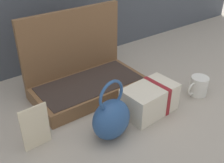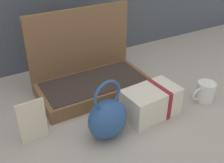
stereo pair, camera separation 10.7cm
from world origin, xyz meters
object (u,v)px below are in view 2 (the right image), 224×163
(teal_pouch_handbag, at_px, (108,118))
(info_card_left, at_px, (33,122))
(cream_toiletry_bag, at_px, (151,102))
(coffee_mug, at_px, (205,92))
(open_suitcase, at_px, (89,73))

(teal_pouch_handbag, height_order, info_card_left, teal_pouch_handbag)
(teal_pouch_handbag, relative_size, cream_toiletry_bag, 1.03)
(teal_pouch_handbag, height_order, coffee_mug, teal_pouch_handbag)
(info_card_left, bearing_deg, open_suitcase, 31.53)
(open_suitcase, bearing_deg, info_card_left, -145.92)
(teal_pouch_handbag, distance_m, coffee_mug, 0.50)
(open_suitcase, distance_m, info_card_left, 0.40)
(teal_pouch_handbag, height_order, cream_toiletry_bag, teal_pouch_handbag)
(open_suitcase, relative_size, cream_toiletry_bag, 2.14)
(cream_toiletry_bag, bearing_deg, teal_pouch_handbag, -172.58)
(coffee_mug, bearing_deg, cream_toiletry_bag, 172.31)
(open_suitcase, height_order, info_card_left, open_suitcase)
(teal_pouch_handbag, xyz_separation_m, cream_toiletry_bag, (0.23, 0.03, -0.02))
(cream_toiletry_bag, xyz_separation_m, coffee_mug, (0.28, -0.04, -0.02))
(coffee_mug, xyz_separation_m, info_card_left, (-0.75, 0.12, 0.04))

